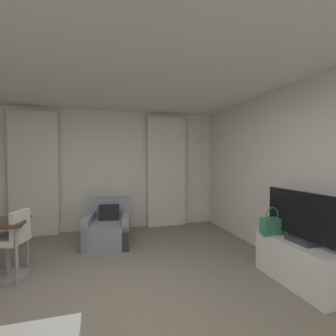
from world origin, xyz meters
name	(u,v)px	position (x,y,z in m)	size (l,w,h in m)	color
ground_plane	(115,310)	(0.00, 0.00, 0.00)	(12.00, 12.00, 0.00)	gray
wall_window	(105,170)	(0.00, 3.03, 1.30)	(5.12, 0.06, 2.60)	silver
wall_right	(315,178)	(2.53, 0.00, 1.30)	(0.06, 6.12, 2.60)	silver
ceiling	(113,48)	(0.00, 0.00, 2.63)	(5.12, 6.12, 0.06)	white
curtain_left_panel	(34,174)	(-1.38, 2.90, 1.25)	(0.90, 0.06, 2.50)	silver
curtain_right_panel	(167,172)	(1.38, 2.90, 1.25)	(0.90, 0.06, 2.50)	silver
armchair	(108,229)	(0.02, 2.05, 0.27)	(0.90, 0.98, 0.81)	gray
desk_chair	(11,248)	(-1.25, 1.07, 0.39)	(0.50, 0.50, 0.88)	gray
tv_console	(300,263)	(2.22, -0.10, 0.26)	(0.45, 1.10, 0.52)	white
tv_flatscreen	(302,219)	(2.22, -0.12, 0.82)	(0.20, 1.12, 0.62)	#333338
handbag_primary	(272,225)	(2.11, 0.27, 0.64)	(0.30, 0.14, 0.37)	#387F5B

